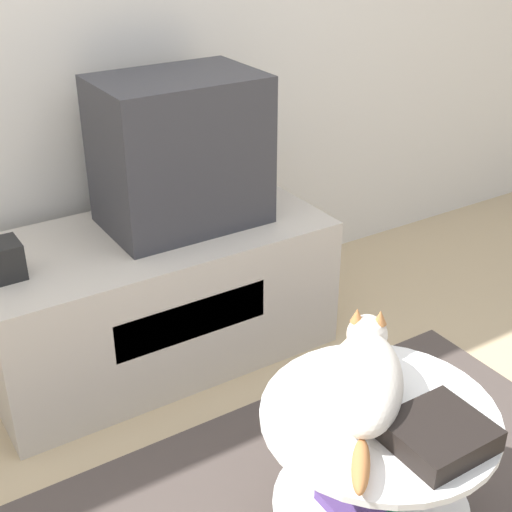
{
  "coord_description": "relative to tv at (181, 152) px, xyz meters",
  "views": [
    {
      "loc": [
        -0.88,
        -0.95,
        1.58
      ],
      "look_at": [
        0.11,
        0.62,
        0.61
      ],
      "focal_mm": 50.0,
      "sensor_mm": 36.0,
      "label": 1
    }
  ],
  "objects": [
    {
      "name": "tv",
      "position": [
        0.0,
        0.0,
        0.0
      ],
      "size": [
        0.55,
        0.38,
        0.52
      ],
      "color": "#333338",
      "rests_on": "tv_stand"
    },
    {
      "name": "dvd_box",
      "position": [
        -0.03,
        -1.29,
        -0.28
      ],
      "size": [
        0.22,
        0.2,
        0.06
      ],
      "color": "black",
      "rests_on": "coffee_table"
    },
    {
      "name": "coffee_table",
      "position": [
        -0.06,
        -1.14,
        -0.47
      ],
      "size": [
        0.58,
        0.58,
        0.44
      ],
      "color": "#B2B2B7",
      "rests_on": "rug"
    },
    {
      "name": "speaker",
      "position": [
        -0.66,
        -0.07,
        -0.2
      ],
      "size": [
        0.12,
        0.12,
        0.12
      ],
      "color": "black",
      "rests_on": "tv_stand"
    },
    {
      "name": "cat",
      "position": [
        -0.06,
        -1.08,
        -0.24
      ],
      "size": [
        0.43,
        0.48,
        0.13
      ],
      "rotation": [
        0.0,
        0.0,
        0.84
      ],
      "color": "silver",
      "rests_on": "coffee_table"
    },
    {
      "name": "tv_stand",
      "position": [
        -0.14,
        -0.03,
        -0.51
      ],
      "size": [
        1.23,
        0.58,
        0.5
      ],
      "color": "beige",
      "rests_on": "ground_plane"
    }
  ]
}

